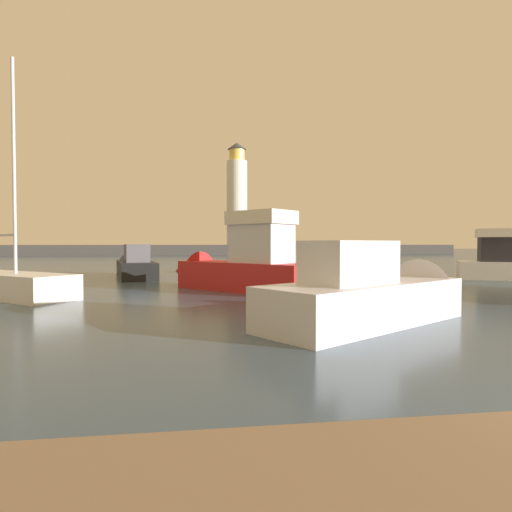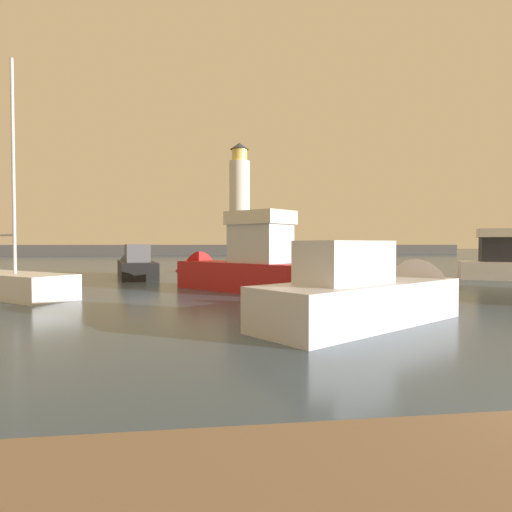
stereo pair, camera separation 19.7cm
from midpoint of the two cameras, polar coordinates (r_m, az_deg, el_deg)
ground_plane at (r=39.54m, az=-1.45°, el=-1.17°), size 220.00×220.00×0.00m
breakwater at (r=75.76m, az=-4.64°, el=0.82°), size 83.72×5.99×1.71m
lighthouse at (r=76.40m, az=-2.60°, el=7.80°), size 3.56×3.56×17.80m
motorboat_0 at (r=26.49m, az=-15.88°, el=-1.27°), size 3.27×7.28×2.28m
motorboat_2 at (r=18.29m, az=-3.05°, el=-1.19°), size 6.52×7.00×3.53m
motorboat_4 at (r=27.82m, az=6.06°, el=-1.09°), size 3.29×5.71×2.18m
motorboat_5 at (r=11.62m, az=16.52°, el=-4.79°), size 7.15×5.53×2.41m
sailboat_moored at (r=18.27m, az=-30.29°, el=-3.14°), size 5.98×5.30×8.50m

